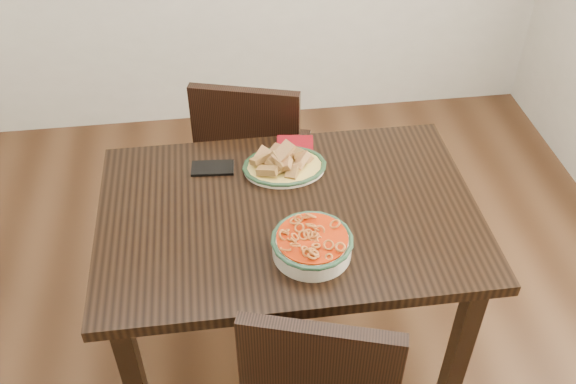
{
  "coord_description": "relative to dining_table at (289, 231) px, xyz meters",
  "views": [
    {
      "loc": [
        -0.07,
        -1.44,
        2.15
      ],
      "look_at": [
        0.13,
        0.08,
        0.81
      ],
      "focal_mm": 40.0,
      "sensor_mm": 36.0,
      "label": 1
    }
  ],
  "objects": [
    {
      "name": "floor",
      "position": [
        -0.13,
        -0.06,
        -0.65
      ],
      "size": [
        3.5,
        3.5,
        0.0
      ],
      "primitive_type": "plane",
      "color": "#3A2212",
      "rests_on": "ground"
    },
    {
      "name": "smartphone",
      "position": [
        -0.23,
        0.24,
        0.1
      ],
      "size": [
        0.15,
        0.09,
        0.01
      ],
      "primitive_type": "cube",
      "rotation": [
        0.0,
        0.0,
        -0.08
      ],
      "color": "black",
      "rests_on": "dining_table"
    },
    {
      "name": "fish_plate",
      "position": [
        0.01,
        0.21,
        0.14
      ],
      "size": [
        0.28,
        0.22,
        0.11
      ],
      "color": "beige",
      "rests_on": "dining_table"
    },
    {
      "name": "noodle_bowl",
      "position": [
        0.04,
        -0.2,
        0.14
      ],
      "size": [
        0.25,
        0.25,
        0.08
      ],
      "color": "beige",
      "rests_on": "dining_table"
    },
    {
      "name": "dining_table",
      "position": [
        0.0,
        0.0,
        0.0
      ],
      "size": [
        1.22,
        0.82,
        0.75
      ],
      "color": "black",
      "rests_on": "ground"
    },
    {
      "name": "chair_far",
      "position": [
        -0.07,
        0.62,
        -0.15
      ],
      "size": [
        0.52,
        0.52,
        0.89
      ],
      "rotation": [
        0.0,
        0.0,
        2.86
      ],
      "color": "black",
      "rests_on": "ground"
    },
    {
      "name": "napkin",
      "position": [
        0.07,
        0.33,
        0.1
      ],
      "size": [
        0.14,
        0.13,
        0.01
      ],
      "primitive_type": "cube",
      "rotation": [
        0.0,
        0.0,
        -0.14
      ],
      "color": "maroon",
      "rests_on": "dining_table"
    }
  ]
}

